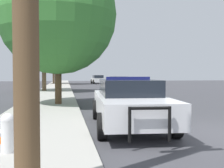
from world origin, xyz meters
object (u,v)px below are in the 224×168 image
object	(u,v)px
car_background_distant	(98,79)
tree_sidewalk_far	(53,47)
traffic_cone	(4,132)
police_car	(129,101)
fire_hydrant	(8,132)
tree_sidewalk_mid	(44,40)
tree_sidewalk_near	(58,16)
car_background_oncoming	(119,82)
traffic_light	(73,53)

from	to	relation	value
car_background_distant	tree_sidewalk_far	xyz separation A→B (m)	(-6.91, -2.32, 4.90)
car_background_distant	traffic_cone	world-z (taller)	car_background_distant
police_car	fire_hydrant	bearing A→B (deg)	47.04
tree_sidewalk_far	tree_sidewalk_mid	xyz separation A→B (m)	(-0.15, -17.18, -1.02)
car_background_distant	tree_sidewalk_mid	size ratio (longest dim) A/B	0.63
tree_sidewalk_near	traffic_cone	size ratio (longest dim) A/B	15.87
tree_sidewalk_near	police_car	bearing A→B (deg)	-68.41
car_background_distant	tree_sidewalk_mid	world-z (taller)	tree_sidewalk_mid
tree_sidewalk_far	traffic_cone	world-z (taller)	tree_sidewalk_far
car_background_distant	tree_sidewalk_mid	distance (m)	21.11
car_background_oncoming	tree_sidewalk_far	xyz separation A→B (m)	(-7.65, 12.06, 4.92)
fire_hydrant	car_background_oncoming	bearing A→B (deg)	74.28
police_car	fire_hydrant	distance (m)	4.22
tree_sidewalk_near	traffic_cone	xyz separation A→B (m)	(-1.01, -7.90, -4.19)
police_car	car_background_distant	xyz separation A→B (m)	(3.26, 36.55, -0.05)
traffic_cone	tree_sidewalk_far	bearing A→B (deg)	90.54
car_background_distant	traffic_cone	xyz separation A→B (m)	(-6.57, -38.61, -0.38)
tree_sidewalk_far	tree_sidewalk_mid	size ratio (longest dim) A/B	1.18
tree_sidewalk_far	tree_sidewalk_near	xyz separation A→B (m)	(1.35, -28.39, -1.09)
police_car	tree_sidewalk_far	size ratio (longest dim) A/B	0.63
fire_hydrant	tree_sidewalk_mid	distance (m)	20.36
police_car	traffic_light	size ratio (longest dim) A/B	1.12
tree_sidewalk_mid	traffic_cone	xyz separation A→B (m)	(0.49, -19.11, -4.26)
traffic_light	traffic_cone	size ratio (longest dim) A/B	10.47
tree_sidewalk_mid	fire_hydrant	bearing A→B (deg)	-87.87
fire_hydrant	tree_sidewalk_far	bearing A→B (deg)	90.92
tree_sidewalk_near	tree_sidewalk_mid	distance (m)	11.31
fire_hydrant	tree_sidewalk_mid	world-z (taller)	tree_sidewalk_mid
police_car	tree_sidewalk_far	xyz separation A→B (m)	(-3.66, 34.22, 4.86)
traffic_light	car_background_oncoming	world-z (taller)	traffic_light
police_car	traffic_cone	distance (m)	3.93
traffic_light	car_background_oncoming	size ratio (longest dim) A/B	1.06
tree_sidewalk_mid	traffic_cone	world-z (taller)	tree_sidewalk_mid
fire_hydrant	traffic_cone	xyz separation A→B (m)	(-0.25, 0.83, -0.17)
car_background_distant	police_car	bearing A→B (deg)	-96.91
fire_hydrant	traffic_light	distance (m)	20.61
fire_hydrant	police_car	bearing A→B (deg)	43.35
car_background_oncoming	traffic_cone	xyz separation A→B (m)	(-7.30, -24.23, -0.36)
traffic_light	traffic_cone	world-z (taller)	traffic_light
fire_hydrant	car_background_oncoming	world-z (taller)	car_background_oncoming
car_background_distant	car_background_oncoming	bearing A→B (deg)	-88.90
car_background_distant	tree_sidewalk_near	world-z (taller)	tree_sidewalk_near
traffic_cone	police_car	bearing A→B (deg)	31.93
tree_sidewalk_mid	tree_sidewalk_near	bearing A→B (deg)	-82.38
fire_hydrant	traffic_light	world-z (taller)	traffic_light
traffic_light	traffic_cone	xyz separation A→B (m)	(-2.09, -19.47, -3.20)
fire_hydrant	traffic_light	size ratio (longest dim) A/B	0.16
police_car	tree_sidewalk_far	world-z (taller)	tree_sidewalk_far
fire_hydrant	tree_sidewalk_near	xyz separation A→B (m)	(0.76, 8.72, 4.01)
car_background_oncoming	traffic_cone	distance (m)	25.31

